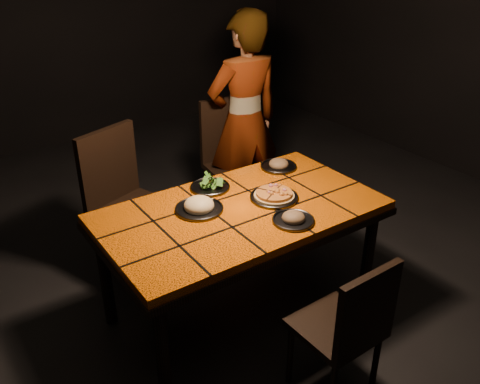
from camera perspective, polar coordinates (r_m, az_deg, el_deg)
room_shell at (r=2.63m, az=0.10°, el=12.63°), size 6.04×7.04×3.08m
dining_table at (r=2.95m, az=0.09°, el=-3.12°), size 1.62×0.92×0.75m
chair_near at (r=2.57m, az=12.13°, el=-14.37°), size 0.39×0.39×0.84m
chair_far_left at (r=3.49m, az=-12.98°, el=-0.30°), size 0.59×0.59×1.03m
chair_far_right at (r=4.02m, az=-0.67°, el=4.18°), size 0.52×0.52×1.02m
diner at (r=3.97m, az=0.48°, el=7.87°), size 0.64×0.45×1.69m
plate_pizza at (r=3.01m, az=3.85°, el=-0.43°), size 0.33×0.33×0.04m
plate_pasta at (r=2.89m, az=-4.62°, el=-1.63°), size 0.28×0.28×0.09m
plate_salad at (r=3.12m, az=-3.39°, el=0.83°), size 0.25×0.25×0.07m
plate_mushroom_a at (r=2.78m, az=6.01°, el=-2.96°), size 0.23×0.23×0.08m
plate_mushroom_b at (r=3.41m, az=4.37°, el=3.08°), size 0.24×0.24×0.08m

